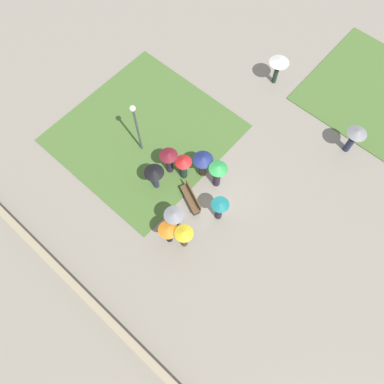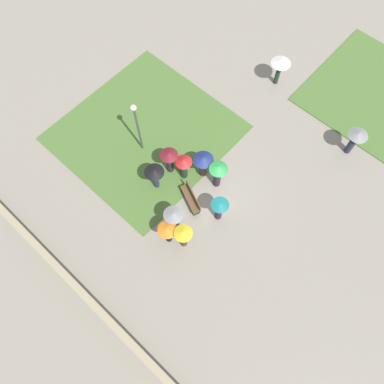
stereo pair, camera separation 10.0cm
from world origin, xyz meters
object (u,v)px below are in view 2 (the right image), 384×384
(crowd_person_grey, at_px, (174,217))
(crowd_person_navy, at_px, (203,162))
(crowd_person_green, at_px, (218,173))
(crowd_person_orange, at_px, (168,231))
(park_bench, at_px, (192,198))
(crowd_person_maroon, at_px, (169,159))
(crowd_person_red, at_px, (184,165))
(crowd_person_yellow, at_px, (183,236))
(lamp_post, at_px, (137,122))
(crowd_person_black, at_px, (155,174))
(crowd_person_teal, at_px, (219,208))
(lone_walker_far_path, at_px, (281,65))
(lone_walker_mid_plaza, at_px, (356,138))

(crowd_person_grey, xyz_separation_m, crowd_person_navy, (-0.96, 3.30, 0.00))
(crowd_person_green, relative_size, crowd_person_orange, 1.16)
(park_bench, xyz_separation_m, crowd_person_maroon, (-2.17, 0.64, 0.73))
(crowd_person_orange, distance_m, crowd_person_red, 3.76)
(park_bench, height_order, crowd_person_navy, crowd_person_navy)
(crowd_person_grey, height_order, crowd_person_yellow, crowd_person_yellow)
(lamp_post, relative_size, crowd_person_maroon, 2.14)
(crowd_person_grey, bearing_deg, crowd_person_green, -122.59)
(crowd_person_navy, bearing_deg, crowd_person_yellow, 52.62)
(crowd_person_red, bearing_deg, crowd_person_orange, 120.75)
(lamp_post, bearing_deg, crowd_person_black, -27.05)
(crowd_person_yellow, distance_m, crowd_person_black, 3.63)
(crowd_person_navy, height_order, crowd_person_teal, crowd_person_navy)
(park_bench, height_order, crowd_person_black, crowd_person_black)
(lamp_post, height_order, lone_walker_far_path, lamp_post)
(crowd_person_green, xyz_separation_m, crowd_person_maroon, (-2.49, -1.07, -0.14))
(crowd_person_maroon, bearing_deg, crowd_person_black, 146.17)
(park_bench, height_order, crowd_person_grey, crowd_person_grey)
(lone_walker_mid_plaza, bearing_deg, crowd_person_maroon, -156.81)
(park_bench, distance_m, lone_walker_mid_plaza, 9.55)
(crowd_person_navy, relative_size, crowd_person_maroon, 1.01)
(crowd_person_orange, xyz_separation_m, lone_walker_far_path, (-2.11, 11.99, 0.35))
(lone_walker_mid_plaza, bearing_deg, crowd_person_green, -148.22)
(crowd_person_teal, height_order, crowd_person_yellow, crowd_person_yellow)
(park_bench, distance_m, crowd_person_grey, 1.88)
(park_bench, xyz_separation_m, crowd_person_teal, (1.64, 0.29, 0.77))
(crowd_person_teal, bearing_deg, park_bench, -11.49)
(crowd_person_grey, relative_size, lone_walker_far_path, 0.96)
(park_bench, distance_m, crowd_person_orange, 2.54)
(crowd_person_teal, bearing_deg, crowd_person_grey, 33.93)
(crowd_person_teal, xyz_separation_m, crowd_person_red, (-2.98, 0.58, -0.01))
(crowd_person_green, xyz_separation_m, crowd_person_navy, (-0.97, -0.06, -0.01))
(park_bench, relative_size, lamp_post, 0.45)
(crowd_person_navy, xyz_separation_m, crowd_person_maroon, (-1.52, -1.01, -0.13))
(park_bench, distance_m, crowd_person_black, 2.33)
(crowd_person_teal, bearing_deg, lamp_post, -24.31)
(lone_walker_far_path, relative_size, lone_walker_mid_plaza, 1.03)
(crowd_person_grey, distance_m, crowd_person_navy, 3.44)
(park_bench, distance_m, lone_walker_far_path, 9.81)
(crowd_person_teal, xyz_separation_m, crowd_person_orange, (-1.07, -2.65, -0.01))
(crowd_person_grey, distance_m, lone_walker_far_path, 11.43)
(park_bench, bearing_deg, crowd_person_green, 102.98)
(crowd_person_green, distance_m, lone_walker_mid_plaza, 7.87)
(crowd_person_black, height_order, lone_walker_mid_plaza, lone_walker_mid_plaza)
(crowd_person_navy, height_order, lone_walker_far_path, lone_walker_far_path)
(crowd_person_navy, relative_size, crowd_person_yellow, 0.98)
(crowd_person_navy, relative_size, lone_walker_far_path, 0.96)
(crowd_person_navy, bearing_deg, crowd_person_orange, 41.55)
(crowd_person_navy, distance_m, crowd_person_maroon, 1.83)
(crowd_person_teal, height_order, crowd_person_red, crowd_person_red)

